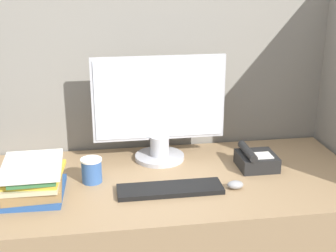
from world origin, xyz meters
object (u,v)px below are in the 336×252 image
at_px(keyboard, 170,189).
at_px(coffee_cup, 92,170).
at_px(book_stack, 33,180).
at_px(desk_telephone, 256,160).
at_px(monitor, 159,112).
at_px(mouse, 235,185).

relative_size(keyboard, coffee_cup, 4.08).
bearing_deg(coffee_cup, book_stack, -158.48).
bearing_deg(desk_telephone, monitor, 157.80).
relative_size(monitor, book_stack, 2.07).
bearing_deg(book_stack, mouse, -4.60).
relative_size(keyboard, book_stack, 1.45).
xyz_separation_m(monitor, desk_telephone, (0.42, -0.17, -0.19)).
relative_size(monitor, desk_telephone, 3.42).
xyz_separation_m(monitor, book_stack, (-0.55, -0.29, -0.16)).
xyz_separation_m(mouse, desk_telephone, (0.15, 0.19, 0.02)).
relative_size(coffee_cup, desk_telephone, 0.59).
bearing_deg(mouse, desk_telephone, 51.07).
bearing_deg(coffee_cup, mouse, -14.88).
height_order(keyboard, coffee_cup, coffee_cup).
distance_m(monitor, mouse, 0.50).
relative_size(keyboard, mouse, 6.32).
xyz_separation_m(keyboard, desk_telephone, (0.42, 0.17, 0.03)).
bearing_deg(monitor, coffee_cup, -147.50).
xyz_separation_m(keyboard, book_stack, (-0.54, 0.05, 0.06)).
bearing_deg(mouse, book_stack, 175.40).
xyz_separation_m(keyboard, coffee_cup, (-0.32, 0.14, 0.04)).
height_order(keyboard, desk_telephone, desk_telephone).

